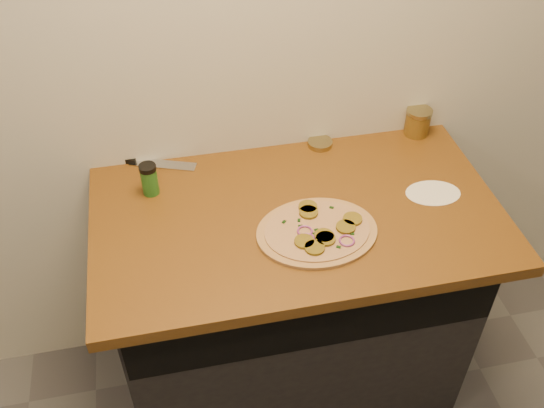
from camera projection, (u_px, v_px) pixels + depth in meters
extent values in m
cube|color=beige|center=(274.00, 17.00, 1.72)|extent=(4.00, 0.02, 2.70)
cube|color=black|center=(291.00, 304.00, 2.11)|extent=(1.10, 0.60, 0.86)
cube|color=brown|center=(297.00, 216.00, 1.79)|extent=(1.20, 0.70, 0.04)
cylinder|color=tan|center=(317.00, 232.00, 1.70)|extent=(0.35, 0.35, 0.01)
cylinder|color=#CCB786|center=(317.00, 230.00, 1.70)|extent=(0.30, 0.30, 0.00)
cylinder|color=brown|center=(326.00, 239.00, 1.66)|extent=(0.06, 0.06, 0.01)
cylinder|color=brown|center=(309.00, 212.00, 1.74)|extent=(0.06, 0.06, 0.01)
cylinder|color=brown|center=(315.00, 248.00, 1.64)|extent=(0.06, 0.06, 0.01)
cylinder|color=brown|center=(346.00, 227.00, 1.70)|extent=(0.06, 0.06, 0.01)
cylinder|color=brown|center=(308.00, 207.00, 1.76)|extent=(0.06, 0.06, 0.01)
cylinder|color=brown|center=(324.00, 236.00, 1.67)|extent=(0.06, 0.06, 0.01)
cylinder|color=brown|center=(304.00, 241.00, 1.66)|extent=(0.06, 0.06, 0.01)
cylinder|color=brown|center=(353.00, 219.00, 1.72)|extent=(0.06, 0.06, 0.01)
torus|color=#81307B|center=(347.00, 241.00, 1.66)|extent=(0.05, 0.05, 0.01)
torus|color=#81307B|center=(307.00, 239.00, 1.67)|extent=(0.05, 0.05, 0.01)
torus|color=#81307B|center=(305.00, 231.00, 1.69)|extent=(0.05, 0.05, 0.01)
cube|color=black|center=(332.00, 208.00, 1.76)|extent=(0.01, 0.01, 0.00)
cube|color=black|center=(311.00, 213.00, 1.75)|extent=(0.01, 0.01, 0.00)
cube|color=black|center=(348.00, 221.00, 1.72)|extent=(0.01, 0.01, 0.00)
cube|color=black|center=(315.00, 233.00, 1.68)|extent=(0.01, 0.01, 0.00)
cube|color=black|center=(284.00, 222.00, 1.72)|extent=(0.01, 0.01, 0.00)
cube|color=black|center=(352.00, 234.00, 1.68)|extent=(0.01, 0.01, 0.00)
cube|color=black|center=(299.00, 220.00, 1.72)|extent=(0.01, 0.01, 0.00)
cube|color=black|center=(316.00, 230.00, 1.69)|extent=(0.01, 0.01, 0.00)
cube|color=black|center=(339.00, 247.00, 1.64)|extent=(0.01, 0.01, 0.00)
cube|color=black|center=(314.00, 245.00, 1.65)|extent=(0.01, 0.01, 0.00)
cube|color=black|center=(301.00, 226.00, 1.71)|extent=(0.01, 0.01, 0.00)
cube|color=#B7BAC1|center=(163.00, 164.00, 1.94)|extent=(0.22, 0.11, 0.00)
cube|color=black|center=(119.00, 159.00, 1.95)|extent=(0.12, 0.06, 0.02)
cylinder|color=#978857|center=(320.00, 143.00, 2.01)|extent=(0.11, 0.11, 0.02)
cylinder|color=#A22210|center=(417.00, 123.00, 2.04)|extent=(0.08, 0.08, 0.08)
cylinder|color=#978857|center=(420.00, 112.00, 2.01)|extent=(0.09, 0.09, 0.01)
cylinder|color=#25631F|center=(150.00, 181.00, 1.81)|extent=(0.05, 0.05, 0.09)
cylinder|color=black|center=(147.00, 168.00, 1.78)|extent=(0.05, 0.05, 0.02)
cylinder|color=silver|center=(433.00, 193.00, 1.84)|extent=(0.18, 0.18, 0.00)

